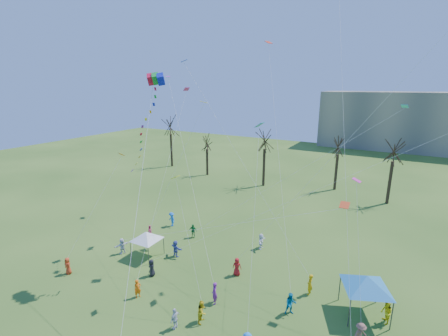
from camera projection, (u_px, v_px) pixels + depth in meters
The scene contains 8 objects.
ground at pixel (175, 336), 21.49m from camera, with size 160.00×160.00×0.00m, color #32561B.
distant_building at pixel (446, 123), 78.27m from camera, with size 60.00×14.00×15.00m, color gray.
bare_tree_row at pixel (322, 149), 49.04m from camera, with size 70.07×9.21×10.79m.
big_box_kite at pixel (146, 133), 25.75m from camera, with size 3.62×5.95×18.46m.
canopy_tent_white at pixel (147, 236), 30.99m from camera, with size 3.53×3.53×2.64m.
canopy_tent_blue at pixel (367, 282), 22.86m from camera, with size 4.06×4.06×3.30m.
festival_crowd at pixel (216, 272), 27.46m from camera, with size 26.57×14.64×1.82m.
small_kites_aloft at pixel (259, 119), 26.79m from camera, with size 32.26×17.07×32.23m.
Camera 1 is at (11.62, -13.85, 16.78)m, focal length 25.00 mm.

